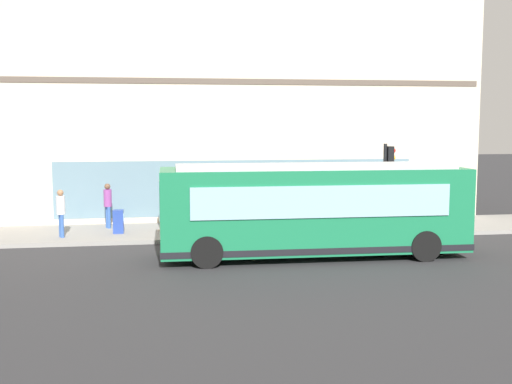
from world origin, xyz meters
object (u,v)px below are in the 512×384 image
Objects in this scene: city_bus_nearside at (313,210)px; pedestrian_walking_along_curb at (61,210)px; pedestrian_by_light_pole at (108,202)px; pedestrian_near_hydrant at (163,207)px; traffic_light_near_corner at (388,170)px; fire_hydrant at (290,217)px; pedestrian_near_building_entrance at (210,202)px; newspaper_vending_box at (118,221)px.

city_bus_nearside is 9.58m from pedestrian_walking_along_curb.
pedestrian_near_hydrant is at bearing -106.98° from pedestrian_by_light_pole.
traffic_light_near_corner is 2.13× the size of pedestrian_near_hydrant.
traffic_light_near_corner reaches higher than pedestrian_walking_along_curb.
city_bus_nearside is 9.24m from pedestrian_by_light_pole.
fire_hydrant is (1.94, 3.49, -2.05)m from traffic_light_near_corner.
pedestrian_near_building_entrance reaches higher than pedestrian_near_hydrant.
city_bus_nearside reaches higher than pedestrian_by_light_pole.
newspaper_vending_box is at bearing 107.77° from pedestrian_near_hydrant.
pedestrian_by_light_pole reaches higher than pedestrian_near_building_entrance.
pedestrian_walking_along_curb is 2.22m from newspaper_vending_box.
pedestrian_near_building_entrance is (0.21, 3.36, 0.64)m from fire_hydrant.
fire_hydrant is at bearing -93.28° from pedestrian_by_light_pole.
newspaper_vending_box is (-0.81, 6.99, 0.09)m from fire_hydrant.
fire_hydrant is at bearing -3.97° from city_bus_nearside.
pedestrian_near_hydrant is (-0.25, 5.25, 0.56)m from fire_hydrant.
pedestrian_by_light_pole is at bearing 77.80° from traffic_light_near_corner.
pedestrian_near_hydrant reaches higher than fire_hydrant.
pedestrian_walking_along_curb is (0.54, 12.53, -1.37)m from traffic_light_near_corner.
newspaper_vending_box is (0.60, -2.06, -0.59)m from pedestrian_walking_along_curb.
pedestrian_by_light_pole is (1.83, -1.57, 0.02)m from pedestrian_walking_along_curb.
traffic_light_near_corner is at bearing -47.58° from city_bus_nearside.
traffic_light_near_corner reaches higher than city_bus_nearside.
traffic_light_near_corner is at bearing -107.48° from pedestrian_near_building_entrance.
pedestrian_near_hydrant is at bearing 79.04° from traffic_light_near_corner.
pedestrian_walking_along_curb is 3.96m from pedestrian_near_hydrant.
traffic_light_near_corner reaches higher than pedestrian_near_hydrant.
pedestrian_near_hydrant is (1.69, 8.74, -1.48)m from traffic_light_near_corner.
pedestrian_near_building_entrance is 0.96× the size of pedestrian_walking_along_curb.
city_bus_nearside reaches higher than fire_hydrant.
pedestrian_by_light_pole is at bearing 21.61° from newspaper_vending_box.
city_bus_nearside is 6.44m from pedestrian_near_building_entrance.
fire_hydrant is 0.46× the size of pedestrian_near_hydrant.
city_bus_nearside is at bearing -136.99° from pedestrian_near_hydrant.
pedestrian_walking_along_curb is 2.41m from pedestrian_by_light_pole.
pedestrian_near_building_entrance is at bearing -74.29° from newspaper_vending_box.
pedestrian_walking_along_curb is 0.99× the size of pedestrian_by_light_pole.
pedestrian_by_light_pole reaches higher than pedestrian_near_hydrant.
pedestrian_by_light_pole is at bearing 87.03° from pedestrian_near_building_entrance.
fire_hydrant is 0.41× the size of pedestrian_by_light_pole.
fire_hydrant is (5.48, -0.38, -1.04)m from city_bus_nearside.
city_bus_nearside is 7.16m from pedestrian_near_hydrant.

